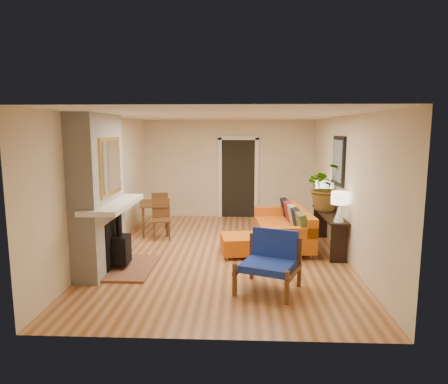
% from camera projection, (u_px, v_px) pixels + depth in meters
% --- Properties ---
extents(room_shell, '(6.50, 6.50, 6.50)m').
position_uv_depth(room_shell, '(252.00, 174.00, 10.09)').
color(room_shell, '#CB854E').
rests_on(room_shell, ground).
extents(fireplace, '(1.09, 1.68, 2.60)m').
position_uv_depth(fireplace, '(100.00, 197.00, 6.61)').
color(fireplace, white).
rests_on(fireplace, ground).
extents(sofa, '(1.08, 2.18, 0.83)m').
position_uv_depth(sofa, '(286.00, 227.00, 8.18)').
color(sofa, silver).
rests_on(sofa, ground).
extents(ottoman, '(0.83, 0.83, 0.37)m').
position_uv_depth(ottoman, '(241.00, 244.00, 7.54)').
color(ottoman, silver).
rests_on(ottoman, ground).
extents(blue_chair, '(1.05, 1.04, 0.86)m').
position_uv_depth(blue_chair, '(271.00, 258.00, 5.91)').
color(blue_chair, brown).
rests_on(blue_chair, ground).
extents(dining_table, '(0.92, 1.63, 0.86)m').
position_uv_depth(dining_table, '(157.00, 208.00, 9.13)').
color(dining_table, brown).
rests_on(dining_table, ground).
extents(console_table, '(0.34, 1.85, 0.72)m').
position_uv_depth(console_table, '(329.00, 220.00, 7.85)').
color(console_table, black).
rests_on(console_table, ground).
extents(lamp_near, '(0.30, 0.30, 0.54)m').
position_uv_depth(lamp_near, '(340.00, 203.00, 7.03)').
color(lamp_near, white).
rests_on(lamp_near, console_table).
extents(lamp_far, '(0.30, 0.30, 0.54)m').
position_uv_depth(lamp_far, '(323.00, 190.00, 8.51)').
color(lamp_far, white).
rests_on(lamp_far, console_table).
extents(houseplant, '(1.00, 0.91, 0.96)m').
position_uv_depth(houseplant, '(327.00, 187.00, 8.06)').
color(houseplant, '#1E5919').
rests_on(houseplant, console_table).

